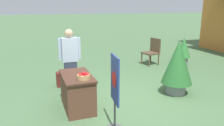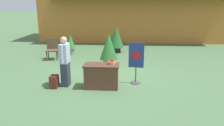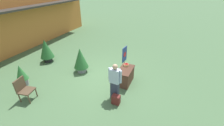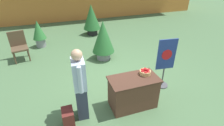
{
  "view_description": "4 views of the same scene",
  "coord_description": "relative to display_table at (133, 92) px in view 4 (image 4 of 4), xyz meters",
  "views": [
    {
      "loc": [
        4.5,
        -1.97,
        2.28
      ],
      "look_at": [
        -0.14,
        -0.25,
        0.99
      ],
      "focal_mm": 35.0,
      "sensor_mm": 36.0,
      "label": 1
    },
    {
      "loc": [
        0.67,
        -7.95,
        2.78
      ],
      "look_at": [
        0.23,
        -0.7,
        0.74
      ],
      "focal_mm": 35.0,
      "sensor_mm": 36.0,
      "label": 2
    },
    {
      "loc": [
        -6.17,
        -2.95,
        4.61
      ],
      "look_at": [
        0.02,
        -0.32,
        0.92
      ],
      "focal_mm": 24.0,
      "sensor_mm": 36.0,
      "label": 3
    },
    {
      "loc": [
        -1.67,
        -4.09,
        3.09
      ],
      "look_at": [
        -0.33,
        -0.22,
        0.79
      ],
      "focal_mm": 28.0,
      "sensor_mm": 36.0,
      "label": 4
    }
  ],
  "objects": [
    {
      "name": "potted_plant_far_left",
      "position": [
        -2.18,
        4.59,
        0.23
      ],
      "size": [
        0.54,
        0.54,
        1.13
      ],
      "color": "gray",
      "rests_on": "ground_plane"
    },
    {
      "name": "ground_plane",
      "position": [
        0.1,
        1.1,
        -0.4
      ],
      "size": [
        120.0,
        120.0,
        0.0
      ],
      "primitive_type": "plane",
      "color": "#4C7047"
    },
    {
      "name": "patio_chair",
      "position": [
        -2.86,
        3.63,
        0.17
      ],
      "size": [
        0.64,
        0.64,
        1.04
      ],
      "rotation": [
        0.0,
        0.0,
        4.9
      ],
      "color": "brown",
      "rests_on": "ground_plane"
    },
    {
      "name": "poster_board",
      "position": [
        1.16,
        0.46,
        0.37
      ],
      "size": [
        0.52,
        0.36,
        1.45
      ],
      "rotation": [
        0.0,
        0.0,
        -1.69
      ],
      "color": "#4C4C51",
      "rests_on": "ground_plane"
    },
    {
      "name": "potted_plant_near_left",
      "position": [
        0.04,
        2.65,
        0.4
      ],
      "size": [
        0.81,
        0.81,
        1.44
      ],
      "color": "gray",
      "rests_on": "ground_plane"
    },
    {
      "name": "display_table",
      "position": [
        0.0,
        0.0,
        0.0
      ],
      "size": [
        1.17,
        0.64,
        0.8
      ],
      "color": "brown",
      "rests_on": "ground_plane"
    },
    {
      "name": "backpack",
      "position": [
        -1.58,
        -0.12,
        -0.19
      ],
      "size": [
        0.24,
        0.34,
        0.42
      ],
      "color": "maroon",
      "rests_on": "ground_plane"
    },
    {
      "name": "potted_plant_far_right",
      "position": [
        0.26,
        5.35,
        0.43
      ],
      "size": [
        0.84,
        0.84,
        1.49
      ],
      "color": "black",
      "rests_on": "ground_plane"
    },
    {
      "name": "person_visitor",
      "position": [
        -1.24,
        0.07,
        0.46
      ],
      "size": [
        0.28,
        0.61,
        1.7
      ],
      "rotation": [
        0.0,
        0.0,
        -0.06
      ],
      "color": "#33384C",
      "rests_on": "ground_plane"
    },
    {
      "name": "apple_basket",
      "position": [
        0.33,
        0.08,
        0.46
      ],
      "size": [
        0.27,
        0.27,
        0.16
      ],
      "color": "tan",
      "rests_on": "display_table"
    }
  ]
}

